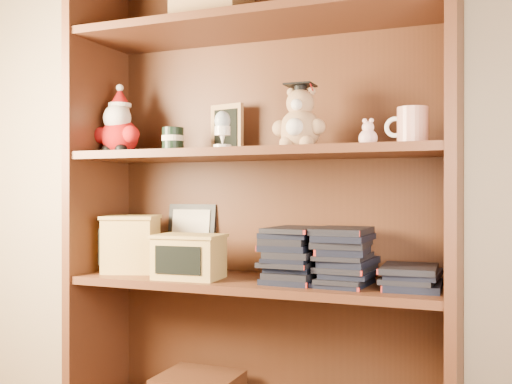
# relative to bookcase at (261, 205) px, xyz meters

# --- Properties ---
(bookcase) EXTENTS (1.20, 0.35, 1.60)m
(bookcase) POSITION_rel_bookcase_xyz_m (0.00, 0.00, 0.00)
(bookcase) COLOR #512A17
(bookcase) RESTS_ON ground
(shelf_lower) EXTENTS (1.14, 0.33, 0.02)m
(shelf_lower) POSITION_rel_bookcase_xyz_m (0.00, -0.05, -0.24)
(shelf_lower) COLOR #512A17
(shelf_lower) RESTS_ON ground
(shelf_upper) EXTENTS (1.14, 0.33, 0.02)m
(shelf_upper) POSITION_rel_bookcase_xyz_m (0.00, -0.05, 0.16)
(shelf_upper) COLOR #512A17
(shelf_upper) RESTS_ON ground
(santa_plush) EXTENTS (0.17, 0.13, 0.25)m
(santa_plush) POSITION_rel_bookcase_xyz_m (-0.50, -0.06, 0.26)
(santa_plush) COLOR #A50F0F
(santa_plush) RESTS_ON shelf_upper
(teachers_tin) EXTENTS (0.07, 0.07, 0.08)m
(teachers_tin) POSITION_rel_bookcase_xyz_m (-0.29, -0.05, 0.21)
(teachers_tin) COLOR black
(teachers_tin) RESTS_ON shelf_upper
(chalkboard_plaque) EXTENTS (0.13, 0.08, 0.16)m
(chalkboard_plaque) POSITION_rel_bookcase_xyz_m (-0.15, 0.06, 0.25)
(chalkboard_plaque) COLOR #9E7547
(chalkboard_plaque) RESTS_ON shelf_upper
(egg_cup) EXTENTS (0.05, 0.05, 0.12)m
(egg_cup) POSITION_rel_bookcase_xyz_m (-0.08, -0.13, 0.23)
(egg_cup) COLOR white
(egg_cup) RESTS_ON shelf_upper
(grad_teddy_bear) EXTENTS (0.16, 0.14, 0.20)m
(grad_teddy_bear) POSITION_rel_bookcase_xyz_m (0.15, -0.06, 0.25)
(grad_teddy_bear) COLOR tan
(grad_teddy_bear) RESTS_ON shelf_upper
(pink_figurine) EXTENTS (0.05, 0.05, 0.09)m
(pink_figurine) POSITION_rel_bookcase_xyz_m (0.35, -0.05, 0.20)
(pink_figurine) COLOR beige
(pink_figurine) RESTS_ON shelf_upper
(teacher_mug) EXTENTS (0.12, 0.09, 0.11)m
(teacher_mug) POSITION_rel_bookcase_xyz_m (0.47, -0.05, 0.22)
(teacher_mug) COLOR silver
(teacher_mug) RESTS_ON shelf_upper
(certificate_frame) EXTENTS (0.18, 0.05, 0.23)m
(certificate_frame) POSITION_rel_bookcase_xyz_m (-0.30, 0.09, -0.12)
(certificate_frame) COLOR black
(certificate_frame) RESTS_ON shelf_lower
(treats_box) EXTENTS (0.22, 0.22, 0.19)m
(treats_box) POSITION_rel_bookcase_xyz_m (-0.45, -0.05, -0.13)
(treats_box) COLOR tan
(treats_box) RESTS_ON shelf_lower
(pencils_box) EXTENTS (0.22, 0.16, 0.14)m
(pencils_box) POSITION_rel_bookcase_xyz_m (-0.20, -0.12, -0.16)
(pencils_box) COLOR tan
(pencils_box) RESTS_ON shelf_lower
(book_stack_left) EXTENTS (0.14, 0.20, 0.16)m
(book_stack_left) POSITION_rel_bookcase_xyz_m (0.12, -0.05, -0.15)
(book_stack_left) COLOR black
(book_stack_left) RESTS_ON shelf_lower
(book_stack_mid) EXTENTS (0.14, 0.20, 0.16)m
(book_stack_mid) POSITION_rel_bookcase_xyz_m (0.28, -0.05, -0.15)
(book_stack_mid) COLOR black
(book_stack_mid) RESTS_ON shelf_lower
(book_stack_right) EXTENTS (0.14, 0.20, 0.06)m
(book_stack_right) POSITION_rel_bookcase_xyz_m (0.48, -0.05, -0.20)
(book_stack_right) COLOR black
(book_stack_right) RESTS_ON shelf_lower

